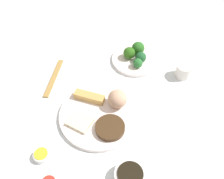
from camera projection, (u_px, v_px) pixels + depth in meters
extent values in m
cube|color=white|center=(101.00, 112.00, 0.92)|extent=(2.20, 2.20, 0.02)
cylinder|color=white|center=(99.00, 115.00, 0.89)|extent=(0.29, 0.29, 0.02)
sphere|color=tan|center=(117.00, 99.00, 0.89)|extent=(0.07, 0.07, 0.07)
cube|color=tan|center=(89.00, 97.00, 0.92)|extent=(0.12, 0.05, 0.03)
cube|color=beige|center=(80.00, 122.00, 0.86)|extent=(0.10, 0.09, 0.01)
cylinder|color=#412B17|center=(110.00, 128.00, 0.84)|extent=(0.10, 0.10, 0.02)
cylinder|color=white|center=(135.00, 60.00, 1.08)|extent=(0.21, 0.21, 0.01)
sphere|color=#2D6519|center=(129.00, 53.00, 1.06)|extent=(0.05, 0.05, 0.05)
sphere|color=#1E582D|center=(141.00, 57.00, 1.05)|extent=(0.05, 0.05, 0.05)
sphere|color=#296822|center=(138.00, 48.00, 1.08)|extent=(0.06, 0.06, 0.06)
sphere|color=#296E30|center=(138.00, 63.00, 1.03)|extent=(0.04, 0.04, 0.04)
cylinder|color=white|center=(130.00, 176.00, 0.74)|extent=(0.09, 0.09, 0.04)
cylinder|color=black|center=(130.00, 174.00, 0.72)|extent=(0.08, 0.08, 0.00)
cylinder|color=white|center=(42.00, 155.00, 0.79)|extent=(0.05, 0.05, 0.02)
cylinder|color=yellow|center=(41.00, 154.00, 0.78)|extent=(0.04, 0.04, 0.00)
cylinder|color=silver|center=(183.00, 71.00, 1.01)|extent=(0.06, 0.06, 0.06)
cube|color=#A98343|center=(54.00, 78.00, 1.02)|extent=(0.03, 0.21, 0.01)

